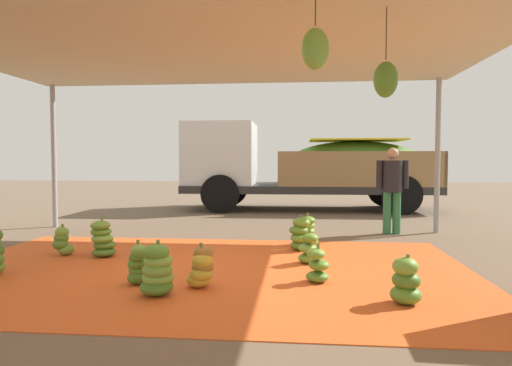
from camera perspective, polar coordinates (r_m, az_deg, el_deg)
name	(u,v)px	position (r m, az deg, el deg)	size (l,w,h in m)	color
ground_plane	(236,232)	(8.65, -2.58, -6.24)	(40.00, 40.00, 0.00)	brown
tarp_orange	(202,270)	(5.75, -6.87, -10.92)	(6.70, 4.26, 0.01)	#E05B23
tent_canopy	(200,35)	(5.68, -7.08, 18.18)	(8.00, 7.00, 2.97)	#9EA0A5
banana_bunch_0	(138,265)	(5.20, -14.76, -10.06)	(0.32, 0.34, 0.49)	#477523
banana_bunch_1	(103,240)	(6.78, -18.90, -6.83)	(0.43, 0.45, 0.57)	#477523
banana_bunch_2	(317,267)	(5.17, 7.81, -10.47)	(0.35, 0.34, 0.44)	#518428
banana_bunch_3	(201,268)	(4.94, -6.96, -10.67)	(0.40, 0.38, 0.48)	gold
banana_bunch_4	(308,249)	(6.04, 6.67, -8.37)	(0.35, 0.35, 0.46)	#60932D
banana_bunch_5	(63,242)	(7.06, -23.36, -6.88)	(0.35, 0.34, 0.45)	#6B9E38
banana_bunch_6	(157,271)	(4.73, -12.44, -10.87)	(0.47, 0.47, 0.57)	#477523
banana_bunch_7	(300,235)	(6.89, 5.65, -6.61)	(0.44, 0.46, 0.54)	#518428
banana_bunch_8	(307,232)	(7.29, 6.50, -6.16)	(0.43, 0.41, 0.53)	#6B9E38
banana_bunch_10	(406,282)	(4.61, 18.47, -11.86)	(0.37, 0.37, 0.48)	#518428
cargo_truck_main	(301,165)	(12.53, 5.73, 2.26)	(6.85, 2.39, 2.40)	#2D2D2D
worker_0	(392,184)	(8.71, 16.92, -0.10)	(0.59, 0.36, 1.61)	#337A4C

